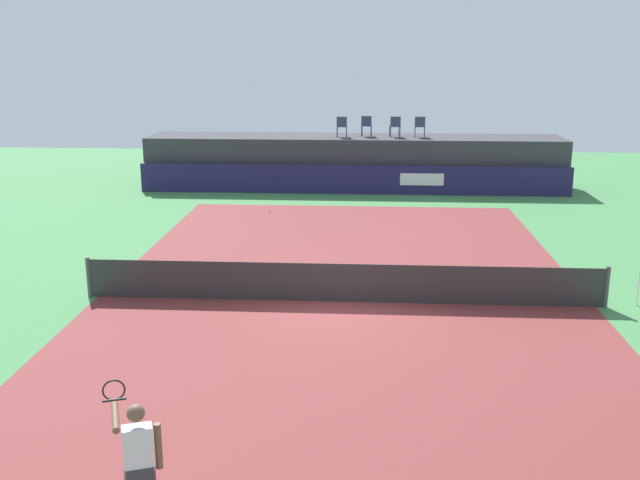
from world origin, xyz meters
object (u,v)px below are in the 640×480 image
at_px(net_post_near, 89,277).
at_px(tennis_player, 139,464).
at_px(spectator_chair_right, 420,126).
at_px(net_post_far, 607,287).
at_px(spectator_chair_left, 367,125).
at_px(tennis_ball, 269,212).
at_px(spectator_chair_center, 395,125).
at_px(spectator_chair_far_left, 342,126).

xyz_separation_m(net_post_near, tennis_player, (3.99, -8.77, 0.46)).
height_order(spectator_chair_right, net_post_far, spectator_chair_right).
height_order(spectator_chair_left, net_post_near, spectator_chair_left).
xyz_separation_m(tennis_player, tennis_ball, (-0.82, 18.42, -0.92)).
relative_size(spectator_chair_center, net_post_far, 0.89).
xyz_separation_m(spectator_chair_right, tennis_ball, (-5.84, -5.49, -2.66)).
relative_size(net_post_near, tennis_ball, 14.71).
xyz_separation_m(net_post_far, tennis_ball, (-9.23, 9.65, -0.46)).
height_order(net_post_near, tennis_ball, net_post_near).
height_order(spectator_chair_left, net_post_far, spectator_chair_left).
relative_size(net_post_far, tennis_ball, 14.71).
bearing_deg(spectator_chair_far_left, tennis_player, -94.02).
bearing_deg(net_post_far, spectator_chair_far_left, 114.29).
xyz_separation_m(spectator_chair_left, tennis_player, (-2.73, -24.08, -1.73)).
bearing_deg(spectator_chair_center, spectator_chair_far_left, -174.76).
distance_m(spectator_chair_right, tennis_ball, 8.44).
bearing_deg(spectator_chair_center, spectator_chair_left, 172.31).
bearing_deg(spectator_chair_right, tennis_player, -101.86).
xyz_separation_m(spectator_chair_far_left, spectator_chair_right, (3.36, 0.20, 0.00)).
xyz_separation_m(net_post_near, tennis_ball, (3.17, 9.65, -0.46)).
relative_size(spectator_chair_far_left, tennis_ball, 13.06).
bearing_deg(spectator_chair_right, spectator_chair_far_left, -176.54).
height_order(spectator_chair_center, tennis_ball, spectator_chair_center).
distance_m(net_post_far, tennis_player, 12.16).
bearing_deg(spectator_chair_left, spectator_chair_far_left, -160.45).
distance_m(spectator_chair_center, spectator_chair_right, 1.06).
distance_m(net_post_far, tennis_ball, 13.36).
xyz_separation_m(net_post_far, tennis_player, (-8.41, -8.77, 0.46)).
bearing_deg(spectator_chair_far_left, net_post_far, -65.71).
bearing_deg(net_post_near, tennis_ball, 71.79).
height_order(spectator_chair_far_left, net_post_far, spectator_chair_far_left).
distance_m(spectator_chair_far_left, net_post_near, 16.12).
xyz_separation_m(spectator_chair_left, spectator_chair_right, (2.29, -0.17, 0.00)).
distance_m(spectator_chair_center, net_post_far, 15.93).
bearing_deg(tennis_ball, tennis_player, -87.45).
bearing_deg(spectator_chair_far_left, tennis_ball, -115.21).
bearing_deg(spectator_chair_center, net_post_far, -73.64).
relative_size(spectator_chair_left, tennis_player, 0.50).
bearing_deg(tennis_ball, spectator_chair_far_left, 64.79).
distance_m(spectator_chair_center, net_post_near, 17.25).
bearing_deg(spectator_chair_center, tennis_ball, -131.03).
bearing_deg(spectator_chair_center, net_post_near, -117.71).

